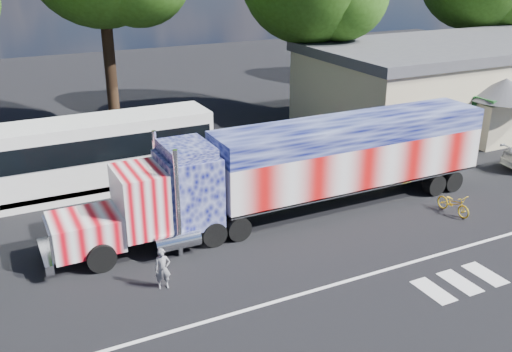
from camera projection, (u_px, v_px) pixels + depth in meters
name	position (u px, v px, depth m)	size (l,w,h in m)	color
ground	(290.00, 247.00, 22.03)	(100.00, 100.00, 0.00)	black
lane_markings	(388.00, 284.00, 19.59)	(30.00, 2.67, 0.01)	silver
semi_truck	(304.00, 166.00, 24.18)	(19.72, 3.11, 4.20)	black
coach_bus	(85.00, 155.00, 26.55)	(11.92, 2.77, 3.47)	white
hall_building	(469.00, 80.00, 38.36)	(22.40, 12.80, 5.20)	#C6B894
woman	(163.00, 269.00, 19.12)	(0.53, 0.35, 1.46)	slate
bicycle	(453.00, 204.00, 24.73)	(0.61, 1.74, 0.92)	gold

